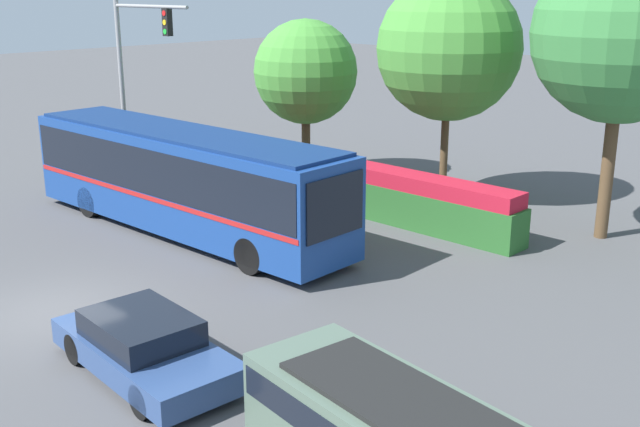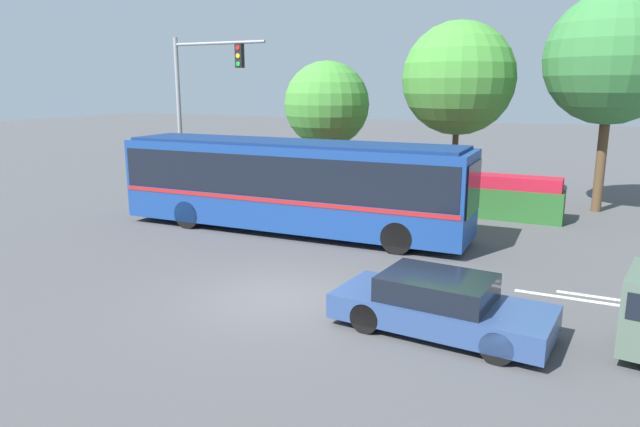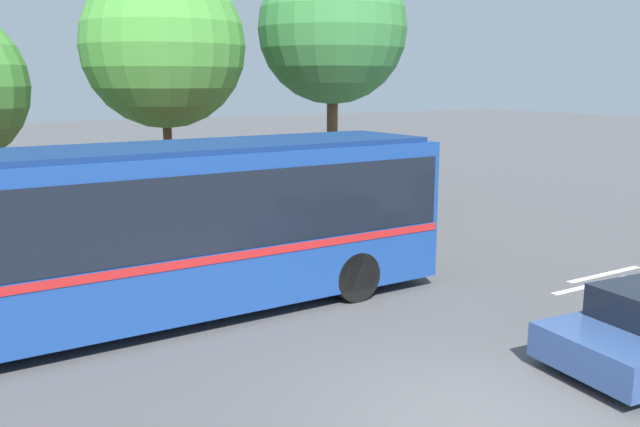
% 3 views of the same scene
% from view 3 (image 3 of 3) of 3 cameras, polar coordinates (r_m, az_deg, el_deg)
% --- Properties ---
extents(ground_plane, '(140.00, 140.00, 0.00)m').
position_cam_3_polar(ground_plane, '(9.13, 13.17, -17.07)').
color(ground_plane, '#4C4C4F').
extents(city_bus, '(12.42, 2.80, 3.16)m').
position_cam_3_polar(city_bus, '(12.14, -16.32, -1.04)').
color(city_bus, navy).
rests_on(city_bus, ground).
extents(flowering_hedge, '(10.37, 1.08, 1.66)m').
position_cam_3_polar(flowering_hedge, '(18.33, -10.60, 0.13)').
color(flowering_hedge, '#286028').
rests_on(flowering_hedge, ground).
extents(street_tree_centre, '(4.87, 4.87, 7.72)m').
position_cam_3_polar(street_tree_centre, '(21.06, -13.14, 13.66)').
color(street_tree_centre, brown).
rests_on(street_tree_centre, ground).
extents(street_tree_right, '(5.07, 5.07, 8.54)m').
position_cam_3_polar(street_tree_right, '(23.52, 1.08, 15.38)').
color(street_tree_right, brown).
rests_on(street_tree_right, ground).
extents(lane_stripe_near, '(2.40, 0.16, 0.01)m').
position_cam_3_polar(lane_stripe_near, '(16.45, 23.03, -4.77)').
color(lane_stripe_near, silver).
rests_on(lane_stripe_near, ground).
extents(lane_stripe_mid, '(2.40, 0.16, 0.01)m').
position_cam_3_polar(lane_stripe_mid, '(15.49, 22.11, -5.65)').
color(lane_stripe_mid, silver).
rests_on(lane_stripe_mid, ground).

